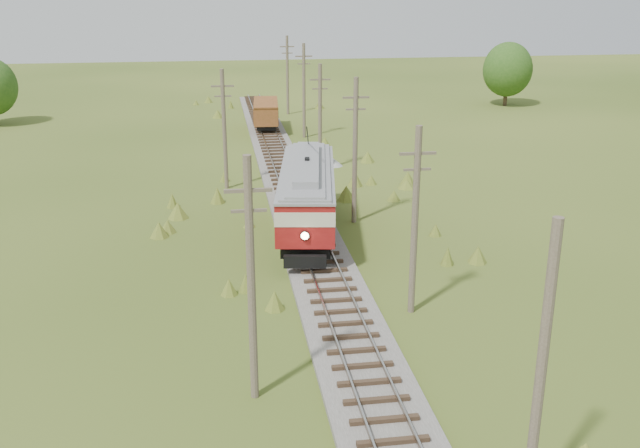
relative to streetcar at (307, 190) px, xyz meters
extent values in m
cube|color=#605B54|center=(0.00, 4.93, -2.66)|extent=(3.60, 96.00, 0.25)
cube|color=#726659|center=(-0.72, 4.93, -2.30)|extent=(0.08, 96.00, 0.17)
cube|color=#726659|center=(0.72, 4.93, -2.30)|extent=(0.08, 96.00, 0.17)
cube|color=#2D2116|center=(0.00, 4.93, -2.46)|extent=(2.40, 96.00, 0.16)
cube|color=black|center=(0.00, 0.00, -1.74)|extent=(4.34, 12.21, 0.49)
cube|color=maroon|center=(0.00, 0.00, -0.66)|extent=(4.94, 13.30, 1.19)
cube|color=beige|center=(0.00, 0.00, 0.32)|extent=(4.98, 13.37, 0.76)
cube|color=black|center=(0.00, 0.00, 0.32)|extent=(4.93, 12.80, 0.60)
cube|color=maroon|center=(0.00, 0.00, 0.86)|extent=(4.94, 13.30, 0.32)
cube|color=gray|center=(0.00, 0.00, 1.22)|extent=(5.02, 13.44, 0.41)
cube|color=gray|center=(0.00, 0.00, 1.59)|extent=(2.81, 9.84, 0.43)
sphere|color=#FFF2BF|center=(-0.98, -6.50, -0.49)|extent=(0.39, 0.39, 0.39)
cylinder|color=black|center=(0.29, 1.93, 2.81)|extent=(0.82, 5.00, 2.09)
cylinder|color=black|center=(-1.54, -4.74, -1.79)|extent=(0.26, 0.88, 0.87)
cylinder|color=black|center=(0.07, -4.98, -1.79)|extent=(0.26, 0.88, 0.87)
cylinder|color=black|center=(-0.07, 4.98, -1.79)|extent=(0.26, 0.88, 0.87)
cylinder|color=black|center=(1.54, 4.74, -1.79)|extent=(0.26, 0.88, 0.87)
cube|color=black|center=(0.00, 31.62, -1.91)|extent=(2.33, 6.54, 0.45)
cube|color=brown|center=(0.00, 31.62, -0.80)|extent=(2.85, 7.28, 1.78)
cube|color=brown|center=(0.00, 31.62, 0.14)|extent=(2.90, 7.43, 0.11)
cylinder|color=black|center=(-0.83, 29.54, -1.87)|extent=(0.16, 0.72, 0.71)
cylinder|color=black|center=(0.51, 29.44, -1.87)|extent=(0.16, 0.72, 0.71)
cylinder|color=black|center=(-0.51, 33.80, -1.87)|extent=(0.16, 0.72, 0.71)
cylinder|color=black|center=(0.83, 33.70, -1.87)|extent=(0.16, 0.72, 0.71)
cone|color=gray|center=(3.57, 17.24, -2.26)|extent=(2.83, 2.83, 1.06)
cone|color=gray|center=(4.28, 16.35, -2.48)|extent=(1.59, 1.59, 0.62)
cylinder|color=brown|center=(3.10, -24.07, 1.61)|extent=(0.30, 0.30, 8.80)
cylinder|color=brown|center=(3.30, -11.07, 1.51)|extent=(0.30, 0.30, 8.60)
cube|color=brown|center=(3.30, -11.07, 4.61)|extent=(1.60, 0.12, 0.12)
cube|color=brown|center=(3.30, -11.07, 3.91)|extent=(1.20, 0.10, 0.10)
cylinder|color=brown|center=(3.20, 1.93, 1.71)|extent=(0.30, 0.30, 9.00)
cube|color=brown|center=(3.20, 1.93, 5.01)|extent=(1.60, 0.12, 0.12)
cube|color=brown|center=(3.20, 1.93, 4.31)|extent=(1.20, 0.10, 0.10)
cylinder|color=brown|center=(3.00, 14.93, 1.41)|extent=(0.30, 0.30, 8.40)
cube|color=brown|center=(3.00, 14.93, 4.41)|extent=(1.60, 0.12, 0.12)
cube|color=brown|center=(3.00, 14.93, 3.71)|extent=(1.20, 0.10, 0.10)
cylinder|color=brown|center=(3.40, 27.93, 1.66)|extent=(0.30, 0.30, 8.90)
cube|color=brown|center=(3.40, 27.93, 4.91)|extent=(1.60, 0.12, 0.12)
cube|color=brown|center=(3.40, 27.93, 4.21)|extent=(1.20, 0.10, 0.10)
cylinder|color=brown|center=(3.20, 40.93, 1.56)|extent=(0.30, 0.30, 8.70)
cube|color=brown|center=(3.20, 40.93, 4.71)|extent=(1.60, 0.12, 0.12)
cube|color=brown|center=(3.20, 40.93, 4.01)|extent=(1.20, 0.10, 0.10)
cylinder|color=brown|center=(-4.20, -17.07, 1.71)|extent=(0.30, 0.30, 9.00)
cube|color=brown|center=(-4.20, -17.07, 5.01)|extent=(1.60, 0.12, 0.12)
cube|color=brown|center=(-4.20, -17.07, 4.31)|extent=(1.20, 0.10, 0.10)
cylinder|color=brown|center=(-4.50, 10.93, 1.51)|extent=(0.30, 0.30, 8.60)
cube|color=brown|center=(-4.50, 10.93, 4.61)|extent=(1.60, 0.12, 0.12)
cube|color=brown|center=(-4.50, 10.93, 3.91)|extent=(1.20, 0.10, 0.10)
cylinder|color=#38281C|center=(30.00, 42.93, -1.53)|extent=(0.50, 0.50, 2.52)
ellipsoid|color=#264F17|center=(30.00, 42.93, 1.55)|extent=(5.88, 5.88, 6.47)
camera|label=1|loc=(-5.20, -39.69, 11.52)|focal=40.00mm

